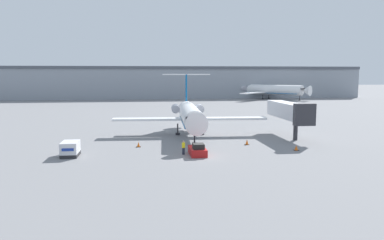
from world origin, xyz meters
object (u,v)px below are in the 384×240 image
Objects in this scene: traffic_cone_right at (247,142)px; luggage_cart at (70,149)px; pushback_tug at (197,150)px; worker_near_tug at (183,147)px; airplane_parked_far_left at (268,90)px; jet_bridge at (289,111)px; airplane_main at (190,114)px; traffic_cone_mid at (296,148)px; traffic_cone_left at (139,145)px.

luggage_cart is at bearing -169.37° from traffic_cone_right.
worker_near_tug is (-1.81, 0.50, 0.38)m from pushback_tug.
luggage_cart is 121.63m from airplane_parked_far_left.
jet_bridge is at bearing 32.92° from traffic_cone_right.
airplane_main is 19.94m from traffic_cone_mid.
traffic_cone_right is at bearing 138.29° from traffic_cone_mid.
worker_near_tug is 2.25× the size of traffic_cone_right.
airplane_main reaches higher than jet_bridge.
pushback_tug reaches higher than traffic_cone_mid.
jet_bridge is (3.18, 10.79, 4.10)m from traffic_cone_mid.
luggage_cart is 10.11m from traffic_cone_left.
traffic_cone_left is at bearing 29.97° from luggage_cart.
traffic_cone_right is at bearing -147.08° from jet_bridge.
traffic_cone_mid is at bearing -13.82° from traffic_cone_left.
pushback_tug is 0.30× the size of jet_bridge.
worker_near_tug is (14.73, -0.92, 0.03)m from luggage_cart.
airplane_main is 16.78m from jet_bridge.
traffic_cone_left is at bearing 135.10° from worker_near_tug.
worker_near_tug is at bearing -149.33° from jet_bridge.
jet_bridge is at bearing 34.37° from pushback_tug.
pushback_tug is 1.25× the size of luggage_cart.
jet_bridge is (25.13, 5.39, 4.11)m from traffic_cone_left.
jet_bridge is (-28.75, -93.79, 0.45)m from airplane_parked_far_left.
airplane_parked_far_left reaches higher than jet_bridge.
luggage_cart is at bearing -140.90° from airplane_main.
airplane_main is 7.90× the size of luggage_cart.
airplane_parked_far_left is (46.08, 105.65, 3.40)m from pushback_tug.
worker_near_tug is at bearing -3.59° from luggage_cart.
luggage_cart reaches higher than traffic_cone_left.
traffic_cone_right reaches higher than traffic_cone_mid.
airplane_parked_far_left is (53.88, 99.18, 3.65)m from traffic_cone_left.
airplane_parked_far_left is at bearing 59.00° from luggage_cart.
luggage_cart is 4.09× the size of traffic_cone_right.
jet_bridge reaches higher than traffic_cone_left.
pushback_tug is 5.64× the size of traffic_cone_mid.
traffic_cone_right is at bearing 28.64° from worker_near_tug.
pushback_tug is (-1.02, -15.70, -3.10)m from airplane_main.
pushback_tug is at bearing -15.49° from worker_near_tug.
airplane_main reaches higher than traffic_cone_left.
luggage_cart is 35.62m from jet_bridge.
airplane_main is 100.61m from airplane_parked_far_left.
pushback_tug is at bearing -39.68° from traffic_cone_left.
worker_near_tug is 22.53m from jet_bridge.
airplane_parked_far_left is (62.62, 104.22, 3.04)m from luggage_cart.
jet_bridge is (17.33, 11.86, 3.85)m from pushback_tug.
traffic_cone_left is 26.03m from jet_bridge.
jet_bridge reaches higher than traffic_cone_mid.
jet_bridge reaches higher than luggage_cart.
traffic_cone_left is 0.05× the size of jet_bridge.
airplane_parked_far_left is 98.10m from jet_bridge.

